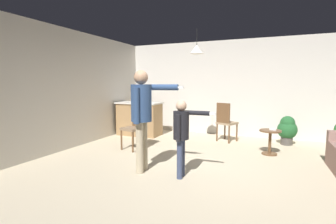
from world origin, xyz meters
name	(u,v)px	position (x,y,z in m)	size (l,w,h in m)	color
ground	(201,168)	(0.00, 0.00, 0.00)	(7.68, 7.68, 0.00)	beige
wall_back	(233,88)	(0.00, 3.20, 1.35)	(6.40, 0.10, 2.70)	beige
wall_left	(61,90)	(-3.20, 0.00, 1.35)	(0.10, 6.40, 2.70)	beige
kitchen_counter	(139,119)	(-2.45, 2.13, 0.48)	(1.26, 0.66, 0.95)	#99754C
side_table_by_couch	(270,139)	(1.07, 1.43, 0.33)	(0.44, 0.44, 0.52)	brown
person_adult	(142,110)	(-0.88, -0.53, 1.06)	(0.82, 0.55, 1.70)	tan
person_child	(182,130)	(-0.18, -0.53, 0.76)	(0.63, 0.38, 1.23)	#384260
dining_chair_by_counter	(135,125)	(-1.76, 0.73, 0.55)	(0.51, 0.51, 1.00)	brown
dining_chair_near_wall	(226,121)	(-0.01, 2.25, 0.55)	(0.55, 0.55, 1.00)	brown
potted_plant_corner	(287,129)	(1.43, 2.52, 0.39)	(0.46, 0.46, 0.70)	#4C4742
spare_remote_on_table	(273,129)	(1.12, 1.42, 0.54)	(0.04, 0.13, 0.04)	white
ceiling_light_pendant	(197,49)	(-0.53, 1.39, 2.25)	(0.32, 0.32, 0.55)	silver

